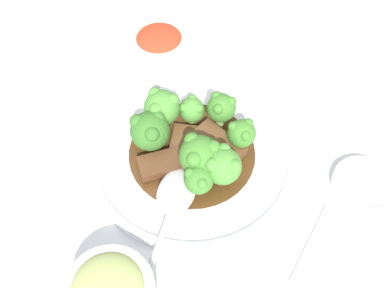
{
  "coord_description": "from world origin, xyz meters",
  "views": [
    {
      "loc": [
        0.3,
        0.14,
        0.51
      ],
      "look_at": [
        0.0,
        0.0,
        0.03
      ],
      "focal_mm": 42.0,
      "sensor_mm": 36.0,
      "label": 1
    }
  ],
  "objects_px": {
    "side_bowl_kimchi": "(159,44)",
    "sauce_dish": "(364,184)",
    "beef_strip_1": "(167,163)",
    "broccoli_floret_4": "(199,179)",
    "broccoli_floret_7": "(242,133)",
    "broccoli_floret_2": "(192,109)",
    "beef_strip_2": "(218,144)",
    "serving_spoon": "(173,202)",
    "broccoli_floret_5": "(223,165)",
    "main_plate": "(192,154)",
    "beef_strip_0": "(185,143)",
    "broccoli_floret_0": "(162,107)",
    "broccoli_floret_3": "(221,108)",
    "broccoli_floret_1": "(150,130)",
    "broccoli_floret_6": "(200,155)"
  },
  "relations": [
    {
      "from": "beef_strip_1",
      "to": "broccoli_floret_4",
      "type": "distance_m",
      "value": 0.06
    },
    {
      "from": "main_plate",
      "to": "sauce_dish",
      "type": "distance_m",
      "value": 0.23
    },
    {
      "from": "broccoli_floret_3",
      "to": "side_bowl_kimchi",
      "type": "height_order",
      "value": "broccoli_floret_3"
    },
    {
      "from": "beef_strip_0",
      "to": "serving_spoon",
      "type": "distance_m",
      "value": 0.09
    },
    {
      "from": "broccoli_floret_0",
      "to": "broccoli_floret_2",
      "type": "relative_size",
      "value": 1.45
    },
    {
      "from": "broccoli_floret_6",
      "to": "broccoli_floret_7",
      "type": "xyz_separation_m",
      "value": [
        -0.05,
        0.03,
        -0.0
      ]
    },
    {
      "from": "broccoli_floret_3",
      "to": "broccoli_floret_2",
      "type": "bearing_deg",
      "value": -70.33
    },
    {
      "from": "beef_strip_1",
      "to": "broccoli_floret_3",
      "type": "distance_m",
      "value": 0.1
    },
    {
      "from": "main_plate",
      "to": "broccoli_floret_0",
      "type": "relative_size",
      "value": 4.63
    },
    {
      "from": "beef_strip_2",
      "to": "broccoli_floret_3",
      "type": "height_order",
      "value": "broccoli_floret_3"
    },
    {
      "from": "broccoli_floret_1",
      "to": "broccoli_floret_3",
      "type": "bearing_deg",
      "value": 136.18
    },
    {
      "from": "side_bowl_kimchi",
      "to": "broccoli_floret_3",
      "type": "bearing_deg",
      "value": 55.24
    },
    {
      "from": "beef_strip_2",
      "to": "broccoli_floret_3",
      "type": "distance_m",
      "value": 0.05
    },
    {
      "from": "beef_strip_2",
      "to": "broccoli_floret_5",
      "type": "relative_size",
      "value": 1.58
    },
    {
      "from": "beef_strip_0",
      "to": "broccoli_floret_7",
      "type": "relative_size",
      "value": 1.48
    },
    {
      "from": "beef_strip_1",
      "to": "broccoli_floret_5",
      "type": "distance_m",
      "value": 0.07
    },
    {
      "from": "broccoli_floret_7",
      "to": "serving_spoon",
      "type": "relative_size",
      "value": 0.21
    },
    {
      "from": "broccoli_floret_7",
      "to": "beef_strip_0",
      "type": "bearing_deg",
      "value": -66.1
    },
    {
      "from": "sauce_dish",
      "to": "broccoli_floret_2",
      "type": "bearing_deg",
      "value": -88.2
    },
    {
      "from": "broccoli_floret_7",
      "to": "serving_spoon",
      "type": "distance_m",
      "value": 0.12
    },
    {
      "from": "beef_strip_0",
      "to": "broccoli_floret_5",
      "type": "distance_m",
      "value": 0.07
    },
    {
      "from": "serving_spoon",
      "to": "broccoli_floret_7",
      "type": "bearing_deg",
      "value": 159.87
    },
    {
      "from": "beef_strip_0",
      "to": "beef_strip_1",
      "type": "xyz_separation_m",
      "value": [
        0.04,
        -0.01,
        0.0
      ]
    },
    {
      "from": "beef_strip_1",
      "to": "beef_strip_2",
      "type": "xyz_separation_m",
      "value": [
        -0.05,
        0.05,
        0.0
      ]
    },
    {
      "from": "broccoli_floret_7",
      "to": "beef_strip_2",
      "type": "bearing_deg",
      "value": -60.3
    },
    {
      "from": "broccoli_floret_1",
      "to": "broccoli_floret_4",
      "type": "bearing_deg",
      "value": 66.94
    },
    {
      "from": "side_bowl_kimchi",
      "to": "sauce_dish",
      "type": "distance_m",
      "value": 0.37
    },
    {
      "from": "beef_strip_2",
      "to": "serving_spoon",
      "type": "xyz_separation_m",
      "value": [
        0.1,
        -0.02,
        -0.0
      ]
    },
    {
      "from": "broccoli_floret_0",
      "to": "sauce_dish",
      "type": "height_order",
      "value": "broccoli_floret_0"
    },
    {
      "from": "beef_strip_1",
      "to": "broccoli_floret_1",
      "type": "height_order",
      "value": "broccoli_floret_1"
    },
    {
      "from": "broccoli_floret_0",
      "to": "serving_spoon",
      "type": "distance_m",
      "value": 0.13
    },
    {
      "from": "broccoli_floret_0",
      "to": "broccoli_floret_5",
      "type": "height_order",
      "value": "broccoli_floret_0"
    },
    {
      "from": "main_plate",
      "to": "beef_strip_1",
      "type": "bearing_deg",
      "value": -29.33
    },
    {
      "from": "broccoli_floret_7",
      "to": "sauce_dish",
      "type": "xyz_separation_m",
      "value": [
        -0.02,
        0.16,
        -0.04
      ]
    },
    {
      "from": "broccoli_floret_7",
      "to": "side_bowl_kimchi",
      "type": "xyz_separation_m",
      "value": [
        -0.13,
        -0.18,
        -0.02
      ]
    },
    {
      "from": "broccoli_floret_1",
      "to": "broccoli_floret_0",
      "type": "bearing_deg",
      "value": -177.71
    },
    {
      "from": "serving_spoon",
      "to": "side_bowl_kimchi",
      "type": "distance_m",
      "value": 0.28
    },
    {
      "from": "beef_strip_0",
      "to": "broccoli_floret_1",
      "type": "relative_size",
      "value": 1.26
    },
    {
      "from": "sauce_dish",
      "to": "broccoli_floret_7",
      "type": "bearing_deg",
      "value": -82.97
    },
    {
      "from": "beef_strip_1",
      "to": "broccoli_floret_1",
      "type": "xyz_separation_m",
      "value": [
        -0.02,
        -0.03,
        0.02
      ]
    },
    {
      "from": "broccoli_floret_2",
      "to": "serving_spoon",
      "type": "bearing_deg",
      "value": 14.74
    },
    {
      "from": "main_plate",
      "to": "side_bowl_kimchi",
      "type": "xyz_separation_m",
      "value": [
        -0.16,
        -0.13,
        0.01
      ]
    },
    {
      "from": "broccoli_floret_0",
      "to": "side_bowl_kimchi",
      "type": "distance_m",
      "value": 0.16
    },
    {
      "from": "beef_strip_2",
      "to": "serving_spoon",
      "type": "bearing_deg",
      "value": -9.27
    },
    {
      "from": "broccoli_floret_7",
      "to": "broccoli_floret_3",
      "type": "bearing_deg",
      "value": -123.72
    },
    {
      "from": "broccoli_floret_3",
      "to": "side_bowl_kimchi",
      "type": "distance_m",
      "value": 0.18
    },
    {
      "from": "broccoli_floret_2",
      "to": "beef_strip_2",
      "type": "bearing_deg",
      "value": 61.23
    },
    {
      "from": "broccoli_floret_6",
      "to": "side_bowl_kimchi",
      "type": "relative_size",
      "value": 0.6
    },
    {
      "from": "beef_strip_0",
      "to": "beef_strip_2",
      "type": "distance_m",
      "value": 0.04
    },
    {
      "from": "broccoli_floret_4",
      "to": "serving_spoon",
      "type": "xyz_separation_m",
      "value": [
        0.03,
        -0.02,
        -0.02
      ]
    }
  ]
}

